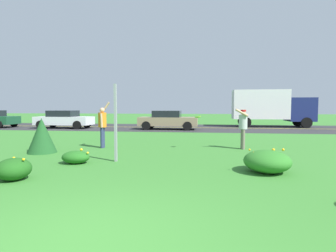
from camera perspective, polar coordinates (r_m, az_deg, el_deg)
ground_plane at (r=13.34m, az=1.13°, el=-3.48°), size 120.00×120.00×0.00m
highway_strip at (r=23.30m, az=4.13°, el=-0.34°), size 120.00×8.90×0.01m
highway_center_stripe at (r=23.30m, az=4.13°, el=-0.32°), size 120.00×0.16×0.00m
daylily_clump_mid_left at (r=7.49m, az=-29.20°, el=-7.74°), size 0.78×0.83×0.53m
daylily_clump_front_right at (r=8.92m, az=-18.46°, el=-6.09°), size 0.85×0.77×0.41m
daylily_clump_mid_center at (r=7.76m, az=19.74°, el=-6.84°), size 1.21×1.28×0.64m
sign_post_near_path at (r=8.81m, az=-10.75°, el=0.62°), size 0.07×0.10×2.43m
evergreen_shrub_side at (r=11.38m, az=-24.54°, el=-1.77°), size 1.06×1.06×1.31m
person_thrower_orange_shirt at (r=11.94m, az=-13.34°, el=0.49°), size 0.44×0.51×1.94m
person_catcher_red_cap_gray_shirt at (r=11.67m, az=15.17°, el=0.19°), size 0.53×0.51×1.66m
frisbee_lime at (r=11.22m, az=6.17°, el=1.86°), size 0.24×0.24×0.10m
car_white_center_left at (r=24.17m, az=-20.62°, el=1.33°), size 4.50×2.00×1.45m
car_tan_center_right at (r=21.41m, az=-0.01°, el=1.28°), size 4.50×2.00×1.45m
box_truck_navy at (r=25.77m, az=20.31°, el=3.84°), size 6.70×2.46×3.20m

